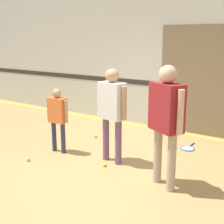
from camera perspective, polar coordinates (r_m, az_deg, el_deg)
name	(u,v)px	position (r m, az deg, el deg)	size (l,w,h in m)	color
ground_plane	(102,165)	(5.30, -1.86, -9.69)	(16.00, 16.00, 0.00)	tan
wall_back	(171,60)	(7.22, 10.73, 9.39)	(16.00, 0.07, 3.20)	beige
wall_panel	(220,83)	(6.84, 19.16, 5.10)	(2.64, 0.05, 2.35)	#756047
floor_stripe	(163,130)	(7.28, 9.39, -3.30)	(14.40, 0.10, 0.01)	yellow
person_instructor	(112,106)	(5.15, 0.00, 1.18)	(0.60, 0.32, 1.60)	#6B4C70
person_student_left	(58,113)	(5.76, -9.92, -0.25)	(0.45, 0.20, 1.19)	#2D334C
person_student_right	(166,114)	(4.32, 9.90, -0.31)	(0.59, 0.46, 1.74)	tan
racket_spare_on_floor	(188,148)	(6.21, 13.71, -6.44)	(0.28, 0.52, 0.03)	blue
tennis_ball_near_instructor	(104,165)	(5.24, -1.39, -9.59)	(0.07, 0.07, 0.07)	#CCE038
tennis_ball_by_spare_racket	(175,145)	(6.25, 11.46, -5.97)	(0.07, 0.07, 0.07)	#CCE038
tennis_ball_stray_left	(28,159)	(5.64, -15.04, -8.36)	(0.07, 0.07, 0.07)	#CCE038
tennis_ball_stray_right	(96,136)	(6.66, -3.03, -4.48)	(0.07, 0.07, 0.07)	#CCE038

